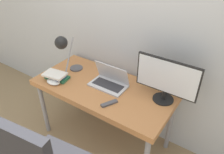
{
  "coord_description": "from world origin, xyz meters",
  "views": [
    {
      "loc": [
        1.09,
        -1.11,
        2.09
      ],
      "look_at": [
        0.13,
        0.32,
        0.96
      ],
      "focal_mm": 35.0,
      "sensor_mm": 36.0,
      "label": 1
    }
  ],
  "objects_px": {
    "monitor": "(166,79)",
    "desk_lamp": "(64,47)",
    "game_controller": "(53,82)",
    "book_stack": "(56,76)",
    "laptop": "(109,81)"
  },
  "relations": [
    {
      "from": "monitor",
      "to": "desk_lamp",
      "type": "height_order",
      "value": "desk_lamp"
    },
    {
      "from": "monitor",
      "to": "game_controller",
      "type": "bearing_deg",
      "value": -159.65
    },
    {
      "from": "monitor",
      "to": "book_stack",
      "type": "distance_m",
      "value": 1.15
    },
    {
      "from": "laptop",
      "to": "book_stack",
      "type": "height_order",
      "value": "laptop"
    },
    {
      "from": "monitor",
      "to": "desk_lamp",
      "type": "xyz_separation_m",
      "value": [
        -1.06,
        -0.19,
        0.11
      ]
    },
    {
      "from": "monitor",
      "to": "book_stack",
      "type": "xyz_separation_m",
      "value": [
        -1.09,
        -0.32,
        -0.19
      ]
    },
    {
      "from": "laptop",
      "to": "game_controller",
      "type": "distance_m",
      "value": 0.59
    },
    {
      "from": "game_controller",
      "to": "book_stack",
      "type": "bearing_deg",
      "value": 111.83
    },
    {
      "from": "book_stack",
      "to": "laptop",
      "type": "bearing_deg",
      "value": 22.95
    },
    {
      "from": "monitor",
      "to": "book_stack",
      "type": "relative_size",
      "value": 2.19
    },
    {
      "from": "book_stack",
      "to": "game_controller",
      "type": "bearing_deg",
      "value": -68.17
    },
    {
      "from": "laptop",
      "to": "game_controller",
      "type": "xyz_separation_m",
      "value": [
        -0.5,
        -0.3,
        -0.03
      ]
    },
    {
      "from": "book_stack",
      "to": "game_controller",
      "type": "distance_m",
      "value": 0.08
    },
    {
      "from": "monitor",
      "to": "game_controller",
      "type": "xyz_separation_m",
      "value": [
        -1.06,
        -0.39,
        -0.21
      ]
    },
    {
      "from": "desk_lamp",
      "to": "game_controller",
      "type": "distance_m",
      "value": 0.38
    }
  ]
}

